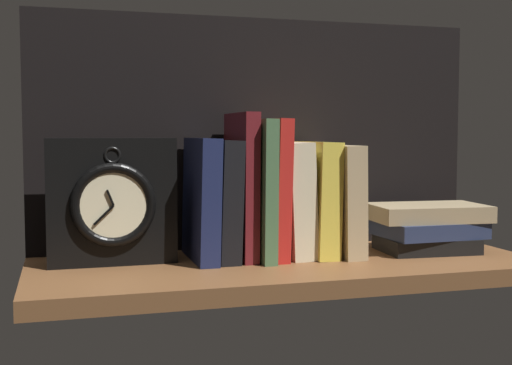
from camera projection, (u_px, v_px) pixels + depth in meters
The scene contains 12 objects.
ground_plane at pixel (286, 269), 99.35cm from camera, with size 74.54×28.95×2.50cm, color brown.
back_panel at pixel (259, 134), 111.18cm from camera, with size 74.54×1.20×37.72cm, color black.
book_navy_bierce at pixel (201, 199), 99.90cm from camera, with size 2.90×14.97×18.18cm, color #192147.
book_black_skeptic at pixel (222, 199), 100.82cm from camera, with size 3.04×13.75×17.90cm, color black.
book_maroon_dawkins at pixel (241, 186), 101.49cm from camera, with size 2.17×13.43×21.96cm, color maroon.
book_green_romantic at pixel (256, 189), 102.19cm from camera, with size 1.96×16.56×20.96cm, color #476B44.
book_red_requiem at pixel (271, 188), 102.83cm from camera, with size 2.09×14.78×21.04cm, color red.
book_cream_twain at pixel (290, 199), 103.86cm from camera, with size 3.77×13.59×17.49cm, color beige.
book_yellow_seinlanguage at pixel (314, 198), 104.95cm from camera, with size 3.42×15.02×17.57cm, color gold.
book_tan_shortstories at pixel (335, 199), 105.98cm from camera, with size 3.27×16.96×17.03cm, color tan.
framed_clock at pixel (112, 201), 96.64cm from camera, with size 18.23×7.13×18.23cm.
book_stack_side at pixel (427, 226), 107.59cm from camera, with size 18.76×13.37×7.50cm.
Camera 1 is at (-31.76, -92.99, 18.79)cm, focal length 46.98 mm.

